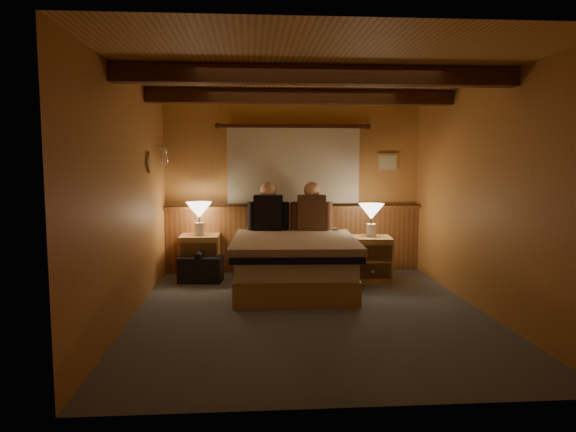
{
  "coord_description": "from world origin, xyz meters",
  "views": [
    {
      "loc": [
        -0.6,
        -5.17,
        1.55
      ],
      "look_at": [
        -0.2,
        0.4,
        0.96
      ],
      "focal_mm": 32.0,
      "sensor_mm": 36.0,
      "label": 1
    }
  ],
  "objects": [
    {
      "name": "floor",
      "position": [
        0.0,
        0.0,
        0.0
      ],
      "size": [
        4.2,
        4.2,
        0.0
      ],
      "primitive_type": "plane",
      "color": "#484D56",
      "rests_on": "ground"
    },
    {
      "name": "ceiling",
      "position": [
        0.0,
        0.0,
        2.4
      ],
      "size": [
        4.2,
        4.2,
        0.0
      ],
      "primitive_type": "plane",
      "rotation": [
        3.14,
        0.0,
        0.0
      ],
      "color": "gold",
      "rests_on": "wall_back"
    },
    {
      "name": "wall_back",
      "position": [
        0.0,
        2.1,
        1.2
      ],
      "size": [
        3.6,
        0.0,
        3.6
      ],
      "primitive_type": "plane",
      "rotation": [
        1.57,
        0.0,
        0.0
      ],
      "color": "#BE7B44",
      "rests_on": "floor"
    },
    {
      "name": "wall_left",
      "position": [
        -1.8,
        0.0,
        1.2
      ],
      "size": [
        0.0,
        4.2,
        4.2
      ],
      "primitive_type": "plane",
      "rotation": [
        1.57,
        0.0,
        1.57
      ],
      "color": "#BE7B44",
      "rests_on": "floor"
    },
    {
      "name": "wall_right",
      "position": [
        1.8,
        0.0,
        1.2
      ],
      "size": [
        0.0,
        4.2,
        4.2
      ],
      "primitive_type": "plane",
      "rotation": [
        1.57,
        0.0,
        -1.57
      ],
      "color": "#BE7B44",
      "rests_on": "floor"
    },
    {
      "name": "wall_front",
      "position": [
        0.0,
        -2.1,
        1.2
      ],
      "size": [
        3.6,
        0.0,
        3.6
      ],
      "primitive_type": "plane",
      "rotation": [
        -1.57,
        0.0,
        0.0
      ],
      "color": "#BE7B44",
      "rests_on": "floor"
    },
    {
      "name": "wainscot",
      "position": [
        0.0,
        2.04,
        0.49
      ],
      "size": [
        3.6,
        0.23,
        0.94
      ],
      "color": "brown",
      "rests_on": "wall_back"
    },
    {
      "name": "curtain_window",
      "position": [
        0.0,
        2.03,
        1.52
      ],
      "size": [
        2.18,
        0.09,
        1.11
      ],
      "color": "#4C2713",
      "rests_on": "wall_back"
    },
    {
      "name": "ceiling_beams",
      "position": [
        0.0,
        0.15,
        2.31
      ],
      "size": [
        3.6,
        1.65,
        0.16
      ],
      "color": "#4C2713",
      "rests_on": "ceiling"
    },
    {
      "name": "coat_rail",
      "position": [
        -1.72,
        1.58,
        1.67
      ],
      "size": [
        0.05,
        0.55,
        0.24
      ],
      "color": "silver",
      "rests_on": "wall_left"
    },
    {
      "name": "framed_print",
      "position": [
        1.35,
        2.08,
        1.55
      ],
      "size": [
        0.3,
        0.04,
        0.25
      ],
      "color": "tan",
      "rests_on": "wall_back"
    },
    {
      "name": "bed",
      "position": [
        -0.08,
        1.02,
        0.33
      ],
      "size": [
        1.55,
        1.95,
        0.64
      ],
      "rotation": [
        0.0,
        0.0,
        -0.05
      ],
      "color": "tan",
      "rests_on": "floor"
    },
    {
      "name": "nightstand_left",
      "position": [
        -1.29,
        1.74,
        0.29
      ],
      "size": [
        0.52,
        0.47,
        0.57
      ],
      "rotation": [
        0.0,
        0.0,
        0.0
      ],
      "color": "tan",
      "rests_on": "floor"
    },
    {
      "name": "nightstand_right",
      "position": [
        0.95,
        1.35,
        0.29
      ],
      "size": [
        0.58,
        0.53,
        0.58
      ],
      "rotation": [
        0.0,
        0.0,
        -0.1
      ],
      "color": "tan",
      "rests_on": "floor"
    },
    {
      "name": "lamp_left",
      "position": [
        -1.29,
        1.72,
        0.89
      ],
      "size": [
        0.34,
        0.34,
        0.45
      ],
      "color": "white",
      "rests_on": "nightstand_left"
    },
    {
      "name": "lamp_right",
      "position": [
        0.97,
        1.39,
        0.88
      ],
      "size": [
        0.33,
        0.33,
        0.43
      ],
      "color": "white",
      "rests_on": "nightstand_right"
    },
    {
      "name": "person_left",
      "position": [
        -0.37,
        1.67,
        0.91
      ],
      "size": [
        0.55,
        0.26,
        0.68
      ],
      "rotation": [
        0.0,
        0.0,
        -0.12
      ],
      "color": "black",
      "rests_on": "bed"
    },
    {
      "name": "person_right",
      "position": [
        0.21,
        1.63,
        0.91
      ],
      "size": [
        0.55,
        0.26,
        0.68
      ],
      "rotation": [
        0.0,
        0.0,
        -0.12
      ],
      "color": "#4A2D1D",
      "rests_on": "bed"
    },
    {
      "name": "duffel_bag",
      "position": [
        -1.26,
        1.46,
        0.17
      ],
      "size": [
        0.58,
        0.39,
        0.4
      ],
      "rotation": [
        0.0,
        0.0,
        -0.1
      ],
      "color": "black",
      "rests_on": "floor"
    }
  ]
}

